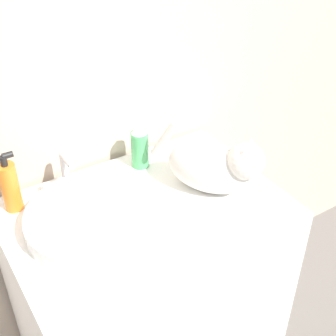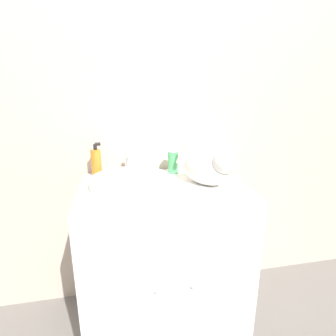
# 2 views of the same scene
# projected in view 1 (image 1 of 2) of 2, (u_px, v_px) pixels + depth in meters

# --- Properties ---
(wall_back) EXTENTS (6.00, 0.05, 2.50)m
(wall_back) POSITION_uv_depth(u_px,v_px,m) (86.00, 46.00, 1.41)
(wall_back) COLOR #C6B29E
(wall_back) RESTS_ON ground_plane
(vanity_cabinet) EXTENTS (0.83, 0.59, 0.85)m
(vanity_cabinet) POSITION_uv_depth(u_px,v_px,m) (149.00, 300.00, 1.65)
(vanity_cabinet) COLOR white
(vanity_cabinet) RESTS_ON ground_plane
(sink_basin) EXTENTS (0.40, 0.40, 0.05)m
(sink_basin) POSITION_uv_depth(u_px,v_px,m) (95.00, 218.00, 1.33)
(sink_basin) COLOR silver
(sink_basin) RESTS_ON vanity_cabinet
(faucet) EXTENTS (0.16, 0.09, 0.14)m
(faucet) POSITION_uv_depth(u_px,v_px,m) (66.00, 174.00, 1.46)
(faucet) COLOR silver
(faucet) RESTS_ON vanity_cabinet
(cat) EXTENTS (0.27, 0.35, 0.22)m
(cat) POSITION_uv_depth(u_px,v_px,m) (215.00, 166.00, 1.43)
(cat) COLOR silver
(cat) RESTS_ON vanity_cabinet
(soap_bottle) EXTENTS (0.06, 0.05, 0.20)m
(soap_bottle) POSITION_uv_depth(u_px,v_px,m) (10.00, 186.00, 1.36)
(soap_bottle) COLOR orange
(soap_bottle) RESTS_ON vanity_cabinet
(spray_bottle) EXTENTS (0.06, 0.06, 0.16)m
(spray_bottle) POSITION_uv_depth(u_px,v_px,m) (140.00, 146.00, 1.55)
(spray_bottle) COLOR #4CB266
(spray_bottle) RESTS_ON vanity_cabinet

